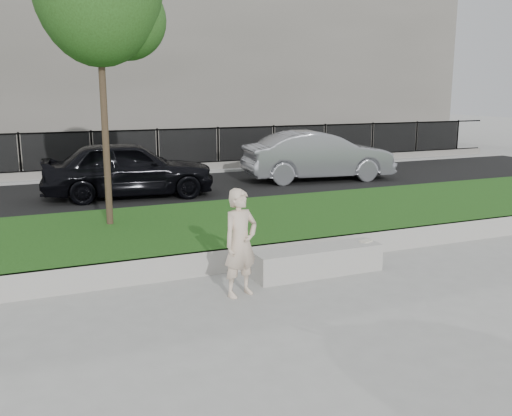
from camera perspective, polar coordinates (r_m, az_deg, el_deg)
name	(u,v)px	position (r m, az deg, el deg)	size (l,w,h in m)	color
ground	(249,293)	(8.46, -0.73, -8.54)	(90.00, 90.00, 0.00)	gray
grass_bank	(189,234)	(11.11, -6.69, -2.55)	(34.00, 4.00, 0.40)	black
grass_kerb	(224,261)	(9.32, -3.20, -5.33)	(34.00, 0.08, 0.40)	#A09D95
street	(133,195)	(16.38, -12.22, 1.29)	(34.00, 7.00, 0.04)	black
far_pavement	(107,172)	(20.76, -14.67, 3.47)	(34.00, 3.00, 0.12)	gray
iron_fence	(111,162)	(19.71, -14.29, 4.48)	(32.00, 0.30, 1.50)	slate
building_facade	(76,41)	(27.57, -17.56, 15.60)	(34.00, 10.00, 10.00)	#5E5A52
stone_bench	(317,261)	(9.31, 6.17, -5.26)	(2.16, 0.54, 0.44)	#A09D95
man	(240,243)	(8.17, -1.57, -3.50)	(0.57, 0.38, 1.57)	beige
book	(366,241)	(9.71, 10.93, -3.27)	(0.20, 0.14, 0.02)	beige
car_dark	(129,169)	(15.89, -12.60, 3.87)	(1.84, 4.57, 1.56)	black
car_silver	(318,156)	(18.52, 6.25, 5.21)	(1.67, 4.78, 1.57)	gray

